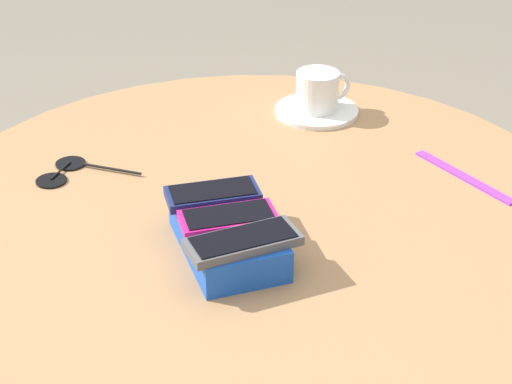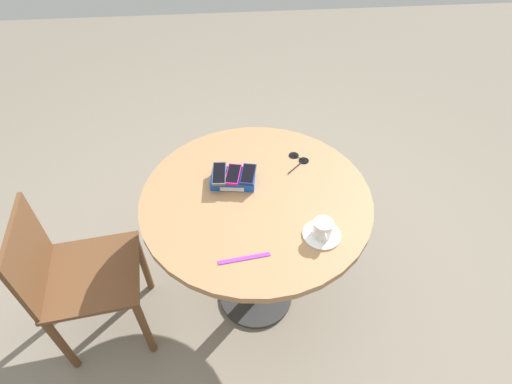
% 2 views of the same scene
% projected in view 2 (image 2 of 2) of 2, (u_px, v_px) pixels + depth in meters
% --- Properties ---
extents(ground_plane, '(8.00, 8.00, 0.00)m').
position_uv_depth(ground_plane, '(256.00, 295.00, 2.18)').
color(ground_plane, gray).
extents(round_table, '(0.95, 0.95, 0.78)m').
position_uv_depth(round_table, '(256.00, 216.00, 1.71)').
color(round_table, '#2D2D2D').
rests_on(round_table, ground_plane).
extents(phone_box, '(0.19, 0.13, 0.04)m').
position_uv_depth(phone_box, '(233.00, 179.00, 1.66)').
color(phone_box, blue).
rests_on(phone_box, round_table).
extents(phone_gray, '(0.06, 0.14, 0.01)m').
position_uv_depth(phone_gray, '(219.00, 174.00, 1.65)').
color(phone_gray, '#515156').
rests_on(phone_gray, phone_box).
extents(phone_magenta, '(0.08, 0.13, 0.01)m').
position_uv_depth(phone_magenta, '(233.00, 174.00, 1.64)').
color(phone_magenta, '#D11975').
rests_on(phone_magenta, phone_box).
extents(phone_navy, '(0.08, 0.13, 0.01)m').
position_uv_depth(phone_navy, '(248.00, 174.00, 1.64)').
color(phone_navy, navy).
rests_on(phone_navy, phone_box).
extents(saucer, '(0.14, 0.14, 0.01)m').
position_uv_depth(saucer, '(322.00, 235.00, 1.48)').
color(saucer, white).
rests_on(saucer, round_table).
extents(coffee_cup, '(0.07, 0.10, 0.07)m').
position_uv_depth(coffee_cup, '(323.00, 229.00, 1.45)').
color(coffee_cup, white).
rests_on(coffee_cup, saucer).
extents(lanyard_strap, '(0.19, 0.04, 0.00)m').
position_uv_depth(lanyard_strap, '(244.00, 258.00, 1.40)').
color(lanyard_strap, purple).
rests_on(lanyard_strap, round_table).
extents(sunglasses, '(0.11, 0.15, 0.01)m').
position_uv_depth(sunglasses, '(298.00, 159.00, 1.79)').
color(sunglasses, black).
rests_on(sunglasses, round_table).
extents(chair_near_window, '(0.45, 0.45, 0.81)m').
position_uv_depth(chair_near_window, '(79.00, 278.00, 1.75)').
color(chair_near_window, brown).
rests_on(chair_near_window, ground_plane).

